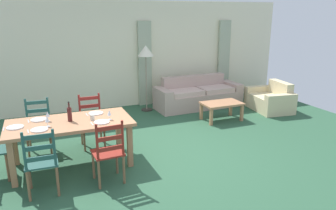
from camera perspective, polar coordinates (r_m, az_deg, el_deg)
The scene contains 28 objects.
ground_plane at distance 5.73m, azimuth -0.81°, elevation -8.69°, with size 9.60×9.60×0.02m, color #2A5339.
wall_far at distance 8.43m, azimuth -9.20°, elevation 8.71°, with size 9.60×0.16×2.70m, color #EDE4C0.
curtain_panel_left at distance 8.53m, azimuth -4.11°, elevation 7.25°, with size 0.35×0.08×2.20m, color #A5B193.
curtain_panel_right at distance 9.55m, azimuth 9.83°, elevation 7.98°, with size 0.35×0.08×2.20m, color #A5B193.
dining_table at distance 5.29m, azimuth -16.95°, elevation -3.69°, with size 1.90×0.96×0.75m.
dining_chair_near_left at distance 4.64m, azimuth -21.56°, elevation -9.39°, with size 0.43×0.41×0.96m.
dining_chair_near_right at distance 4.69m, azimuth -10.50°, elevation -8.22°, with size 0.44×0.43×0.96m.
dining_chair_far_left at distance 6.06m, azimuth -21.96°, elevation -3.54°, with size 0.45×0.43×0.96m.
dining_chair_far_right at distance 6.07m, azimuth -13.41°, elevation -2.76°, with size 0.42×0.40×0.96m.
dinner_plate_near_left at distance 5.01m, azimuth -21.86°, elevation -4.10°, with size 0.24×0.24×0.02m, color white.
fork_near_left at distance 5.01m, azimuth -23.57°, elevation -4.34°, with size 0.02×0.17×0.01m, color silver.
dinner_plate_near_right at distance 5.07m, azimuth -11.69°, elevation -2.99°, with size 0.24×0.24×0.02m, color white.
fork_near_right at distance 5.05m, azimuth -13.35°, elevation -3.24°, with size 0.02×0.17×0.01m, color silver.
dinner_plate_far_left at distance 5.48m, azimuth -21.97°, elevation -2.42°, with size 0.24×0.24×0.02m, color white.
fork_far_left at distance 5.49m, azimuth -23.53°, elevation -2.64°, with size 0.02×0.17×0.01m, color silver.
dinner_plate_far_right at distance 5.54m, azimuth -12.68°, elevation -1.43°, with size 0.24×0.24×0.02m, color white.
fork_far_right at distance 5.53m, azimuth -14.21°, elevation -1.65°, with size 0.02×0.17×0.01m, color silver.
dinner_plate_head_west at distance 5.26m, azimuth -25.51°, elevation -3.59°, with size 0.24×0.24×0.02m, color white.
fork_head_west at distance 5.27m, azimuth -27.12°, elevation -3.81°, with size 0.02×0.17×0.01m, color silver.
wine_bottle at distance 5.23m, azimuth -17.06°, elevation -1.53°, with size 0.07×0.07×0.32m.
wine_glass_near_left at distance 5.09m, azimuth -20.66°, elevation -2.44°, with size 0.06×0.06×0.16m.
wine_glass_near_right at distance 5.16m, azimuth -10.37°, elevation -1.41°, with size 0.06×0.06×0.16m.
wine_glass_far_left at distance 5.34m, azimuth -20.59°, elevation -1.60°, with size 0.06×0.06×0.16m.
coffee_cup_primary at distance 5.21m, azimuth -13.27°, elevation -2.15°, with size 0.07×0.07×0.09m, color beige.
couch at distance 8.49m, azimuth 5.24°, elevation 1.63°, with size 2.31×0.89×0.80m.
coffee_table at distance 7.46m, azimuth 9.50°, elevation -0.04°, with size 0.90×0.56×0.42m.
armchair_upholstered at distance 8.61m, azimuth 17.89°, elevation 0.81°, with size 0.94×1.25×0.72m.
standing_lamp at distance 7.93m, azimuth -3.96°, elevation 8.88°, with size 0.40×0.40×1.64m.
Camera 1 is at (-1.91, -4.85, 2.37)m, focal length 34.36 mm.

